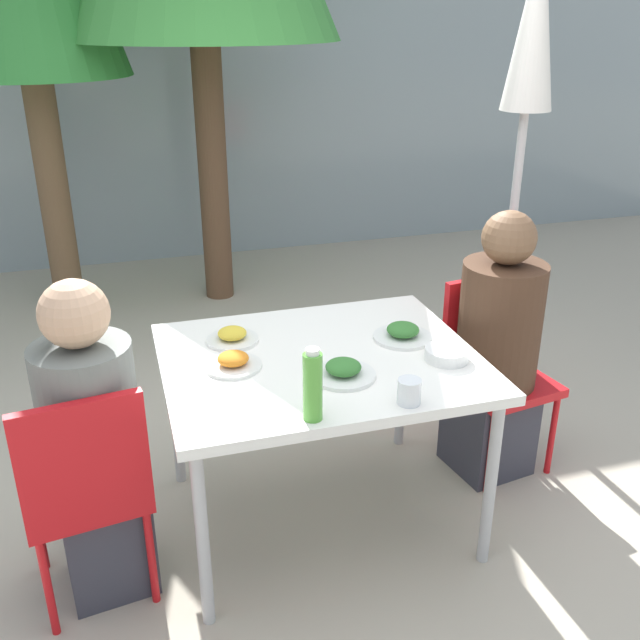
{
  "coord_description": "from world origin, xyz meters",
  "views": [
    {
      "loc": [
        -0.68,
        -2.29,
        1.94
      ],
      "look_at": [
        0.0,
        0.0,
        0.89
      ],
      "focal_mm": 40.0,
      "sensor_mm": 36.0,
      "label": 1
    }
  ],
  "objects_px": {
    "salad_bowl": "(447,354)",
    "person_left": "(95,451)",
    "drinking_cup": "(409,391)",
    "chair_left": "(85,483)",
    "person_right": "(496,355)",
    "closed_umbrella": "(529,78)",
    "chair_right": "(492,359)",
    "bottle": "(313,386)"
  },
  "relations": [
    {
      "from": "chair_left",
      "to": "chair_right",
      "type": "height_order",
      "value": "same"
    },
    {
      "from": "person_right",
      "to": "bottle",
      "type": "distance_m",
      "value": 1.16
    },
    {
      "from": "chair_left",
      "to": "salad_bowl",
      "type": "bearing_deg",
      "value": -6.1
    },
    {
      "from": "person_right",
      "to": "bottle",
      "type": "bearing_deg",
      "value": 20.11
    },
    {
      "from": "chair_right",
      "to": "salad_bowl",
      "type": "xyz_separation_m",
      "value": [
        -0.43,
        -0.38,
        0.26
      ]
    },
    {
      "from": "closed_umbrella",
      "to": "salad_bowl",
      "type": "xyz_separation_m",
      "value": [
        -0.83,
        -0.98,
        -0.88
      ]
    },
    {
      "from": "chair_right",
      "to": "bottle",
      "type": "height_order",
      "value": "bottle"
    },
    {
      "from": "person_left",
      "to": "person_right",
      "type": "xyz_separation_m",
      "value": [
        1.67,
        0.26,
        0.01
      ]
    },
    {
      "from": "chair_left",
      "to": "person_left",
      "type": "relative_size",
      "value": 0.73
    },
    {
      "from": "chair_right",
      "to": "person_right",
      "type": "distance_m",
      "value": 0.12
    },
    {
      "from": "bottle",
      "to": "salad_bowl",
      "type": "relative_size",
      "value": 1.51
    },
    {
      "from": "chair_left",
      "to": "chair_right",
      "type": "xyz_separation_m",
      "value": [
        1.74,
        0.43,
        0.0
      ]
    },
    {
      "from": "person_left",
      "to": "salad_bowl",
      "type": "height_order",
      "value": "person_left"
    },
    {
      "from": "chair_left",
      "to": "chair_right",
      "type": "distance_m",
      "value": 1.8
    },
    {
      "from": "person_left",
      "to": "closed_umbrella",
      "type": "relative_size",
      "value": 0.51
    },
    {
      "from": "chair_left",
      "to": "person_left",
      "type": "distance_m",
      "value": 0.11
    },
    {
      "from": "closed_umbrella",
      "to": "salad_bowl",
      "type": "relative_size",
      "value": 14.13
    },
    {
      "from": "person_left",
      "to": "drinking_cup",
      "type": "height_order",
      "value": "person_left"
    },
    {
      "from": "person_right",
      "to": "closed_umbrella",
      "type": "height_order",
      "value": "closed_umbrella"
    },
    {
      "from": "chair_right",
      "to": "closed_umbrella",
      "type": "xyz_separation_m",
      "value": [
        0.4,
        0.6,
        1.14
      ]
    },
    {
      "from": "chair_right",
      "to": "closed_umbrella",
      "type": "bearing_deg",
      "value": -132.94
    },
    {
      "from": "closed_umbrella",
      "to": "drinking_cup",
      "type": "distance_m",
      "value": 1.86
    },
    {
      "from": "salad_bowl",
      "to": "bottle",
      "type": "bearing_deg",
      "value": -156.4
    },
    {
      "from": "drinking_cup",
      "to": "salad_bowl",
      "type": "relative_size",
      "value": 0.53
    },
    {
      "from": "chair_left",
      "to": "salad_bowl",
      "type": "height_order",
      "value": "chair_left"
    },
    {
      "from": "person_right",
      "to": "drinking_cup",
      "type": "relative_size",
      "value": 13.91
    },
    {
      "from": "chair_left",
      "to": "person_right",
      "type": "bearing_deg",
      "value": 2.99
    },
    {
      "from": "person_right",
      "to": "person_left",
      "type": "bearing_deg",
      "value": -0.36
    },
    {
      "from": "salad_bowl",
      "to": "person_left",
      "type": "bearing_deg",
      "value": 178.47
    },
    {
      "from": "chair_left",
      "to": "closed_umbrella",
      "type": "bearing_deg",
      "value": 17.29
    },
    {
      "from": "chair_right",
      "to": "person_right",
      "type": "relative_size",
      "value": 0.71
    },
    {
      "from": "person_left",
      "to": "salad_bowl",
      "type": "distance_m",
      "value": 1.29
    },
    {
      "from": "chair_left",
      "to": "person_right",
      "type": "xyz_separation_m",
      "value": [
        1.71,
        0.34,
        0.07
      ]
    },
    {
      "from": "chair_right",
      "to": "person_left",
      "type": "bearing_deg",
      "value": 2.3
    },
    {
      "from": "person_left",
      "to": "salad_bowl",
      "type": "xyz_separation_m",
      "value": [
        1.28,
        -0.03,
        0.2
      ]
    },
    {
      "from": "person_right",
      "to": "chair_left",
      "type": "bearing_deg",
      "value": 2.28
    },
    {
      "from": "chair_right",
      "to": "bottle",
      "type": "xyz_separation_m",
      "value": [
        -1.02,
        -0.64,
        0.36
      ]
    },
    {
      "from": "closed_umbrella",
      "to": "bottle",
      "type": "distance_m",
      "value": 2.04
    },
    {
      "from": "closed_umbrella",
      "to": "drinking_cup",
      "type": "xyz_separation_m",
      "value": [
        -1.09,
        -1.23,
        -0.85
      ]
    },
    {
      "from": "salad_bowl",
      "to": "chair_left",
      "type": "bearing_deg",
      "value": -177.71
    },
    {
      "from": "person_left",
      "to": "salad_bowl",
      "type": "relative_size",
      "value": 7.23
    },
    {
      "from": "person_left",
      "to": "closed_umbrella",
      "type": "xyz_separation_m",
      "value": [
        2.11,
        0.95,
        1.08
      ]
    }
  ]
}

